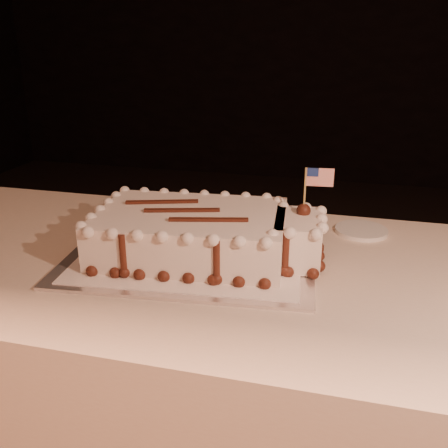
% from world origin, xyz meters
% --- Properties ---
extents(banquet_table, '(2.40, 0.80, 0.75)m').
position_xyz_m(banquet_table, '(0.00, 0.60, 0.38)').
color(banquet_table, beige).
rests_on(banquet_table, ground).
extents(cake_board, '(0.62, 0.49, 0.01)m').
position_xyz_m(cake_board, '(-0.18, 0.62, 0.75)').
color(cake_board, silver).
rests_on(cake_board, banquet_table).
extents(doily, '(0.55, 0.44, 0.00)m').
position_xyz_m(doily, '(-0.18, 0.62, 0.76)').
color(doily, white).
rests_on(doily, cake_board).
extents(sheet_cake, '(0.56, 0.35, 0.22)m').
position_xyz_m(sheet_cake, '(-0.15, 0.62, 0.81)').
color(sheet_cake, white).
rests_on(sheet_cake, doily).
extents(side_plate, '(0.14, 0.14, 0.01)m').
position_xyz_m(side_plate, '(0.22, 0.88, 0.76)').
color(side_plate, white).
rests_on(side_plate, banquet_table).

